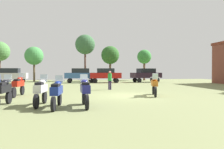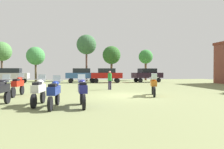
{
  "view_description": "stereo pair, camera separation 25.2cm",
  "coord_description": "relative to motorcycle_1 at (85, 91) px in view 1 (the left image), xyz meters",
  "views": [
    {
      "loc": [
        -3.33,
        -13.7,
        1.68
      ],
      "look_at": [
        -0.25,
        4.73,
        1.35
      ],
      "focal_mm": 33.74,
      "sensor_mm": 36.0,
      "label": 1
    },
    {
      "loc": [
        -3.08,
        -13.74,
        1.68
      ],
      "look_at": [
        -0.25,
        4.73,
        1.35
      ],
      "focal_mm": 33.74,
      "sensor_mm": 36.0,
      "label": 2
    }
  ],
  "objects": [
    {
      "name": "motorcycle_7",
      "position": [
        4.72,
        3.58,
        0.0
      ],
      "size": [
        0.82,
        2.19,
        1.5
      ],
      "rotation": [
        0.0,
        0.0,
        2.86
      ],
      "color": "black",
      "rests_on": "ground"
    },
    {
      "name": "motorcycle_5",
      "position": [
        -2.07,
        0.69,
        -0.01
      ],
      "size": [
        0.62,
        2.19,
        1.49
      ],
      "rotation": [
        0.0,
        0.0,
        -0.08
      ],
      "color": "black",
      "rests_on": "ground"
    },
    {
      "name": "tree_1",
      "position": [
        5.14,
        25.07,
        3.52
      ],
      "size": [
        3.02,
        3.02,
        5.81
      ],
      "color": "brown",
      "rests_on": "ground"
    },
    {
      "name": "car_2",
      "position": [
        0.12,
        19.85,
        0.44
      ],
      "size": [
        4.32,
        1.85,
        2.0
      ],
      "rotation": [
        0.0,
        0.0,
        1.56
      ],
      "color": "black",
      "rests_on": "ground"
    },
    {
      "name": "tree_5",
      "position": [
        -6.91,
        24.35,
        3.22
      ],
      "size": [
        2.83,
        2.83,
        5.4
      ],
      "color": "brown",
      "rests_on": "ground"
    },
    {
      "name": "ground_plane",
      "position": [
        2.96,
        3.96,
        -0.74
      ],
      "size": [
        44.0,
        52.0,
        0.02
      ],
      "color": "olive"
    },
    {
      "name": "person_1",
      "position": [
        2.48,
        8.48,
        0.22
      ],
      "size": [
        0.44,
        0.44,
        1.65
      ],
      "rotation": [
        0.0,
        0.0,
        0.37
      ],
      "color": "#312744",
      "rests_on": "ground"
    },
    {
      "name": "car_4",
      "position": [
        9.58,
        19.66,
        0.44
      ],
      "size": [
        4.55,
        2.54,
        2.0
      ],
      "rotation": [
        0.0,
        0.0,
        1.75
      ],
      "color": "black",
      "rests_on": "ground"
    },
    {
      "name": "car_1",
      "position": [
        -9.03,
        19.43,
        0.44
      ],
      "size": [
        4.37,
        1.97,
        2.0
      ],
      "rotation": [
        0.0,
        0.0,
        1.61
      ],
      "color": "black",
      "rests_on": "ground"
    },
    {
      "name": "tree_3",
      "position": [
        0.97,
        25.29,
        5.23
      ],
      "size": [
        3.25,
        3.25,
        7.64
      ],
      "color": "brown",
      "rests_on": "ground"
    },
    {
      "name": "motorcycle_6",
      "position": [
        -4.15,
        4.79,
        0.0
      ],
      "size": [
        0.62,
        2.3,
        1.49
      ],
      "rotation": [
        0.0,
        0.0,
        -0.06
      ],
      "color": "black",
      "rests_on": "ground"
    },
    {
      "name": "motorcycle_1",
      "position": [
        0.0,
        0.0,
        0.0
      ],
      "size": [
        0.62,
        2.16,
        1.5
      ],
      "rotation": [
        0.0,
        0.0,
        0.06
      ],
      "color": "black",
      "rests_on": "ground"
    },
    {
      "name": "motorcycle_8",
      "position": [
        -1.26,
        -0.1,
        -0.02
      ],
      "size": [
        0.62,
        2.17,
        1.45
      ],
      "rotation": [
        0.0,
        0.0,
        -0.08
      ],
      "color": "black",
      "rests_on": "ground"
    },
    {
      "name": "tree_2",
      "position": [
        11.18,
        25.38,
        3.31
      ],
      "size": [
        2.44,
        2.44,
        5.34
      ],
      "color": "brown",
      "rests_on": "ground"
    },
    {
      "name": "tree_4",
      "position": [
        -12.36,
        25.83,
        3.97
      ],
      "size": [
        3.05,
        3.05,
        6.27
      ],
      "color": "brown",
      "rests_on": "ground"
    },
    {
      "name": "motorcycle_9",
      "position": [
        -3.78,
        0.77,
        -0.0
      ],
      "size": [
        0.62,
        2.21,
        1.49
      ],
      "rotation": [
        0.0,
        0.0,
        -0.03
      ],
      "color": "black",
      "rests_on": "ground"
    },
    {
      "name": "car_3",
      "position": [
        3.58,
        19.41,
        0.44
      ],
      "size": [
        4.4,
        2.06,
        2.0
      ],
      "rotation": [
        0.0,
        0.0,
        1.51
      ],
      "color": "black",
      "rests_on": "ground"
    }
  ]
}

